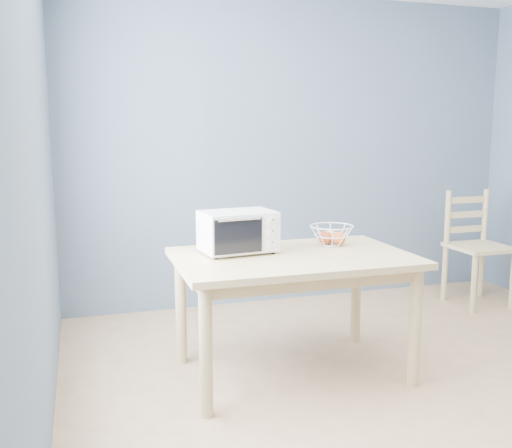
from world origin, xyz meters
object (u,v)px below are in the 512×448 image
object	(u,v)px
toaster_oven	(235,231)
dining_chair	(476,249)
fruit_basket	(331,235)
dining_table	(293,271)

from	to	relation	value
toaster_oven	dining_chair	bearing A→B (deg)	10.78
toaster_oven	dining_chair	xyz separation A→B (m)	(2.35, 0.75, -0.41)
fruit_basket	dining_chair	bearing A→B (deg)	22.49
toaster_oven	dining_chair	world-z (taller)	toaster_oven
toaster_oven	dining_table	bearing A→B (deg)	-31.78
dining_table	dining_chair	size ratio (longest dim) A/B	1.44
toaster_oven	fruit_basket	size ratio (longest dim) A/B	1.28
dining_table	dining_chair	world-z (taller)	dining_chair
dining_table	fruit_basket	bearing A→B (deg)	29.87
fruit_basket	dining_chair	xyz separation A→B (m)	(1.69, 0.70, -0.34)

